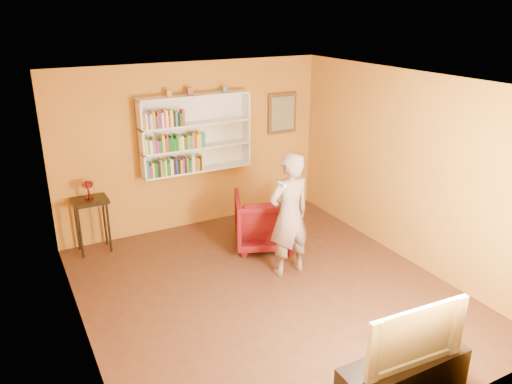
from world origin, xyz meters
TOP-DOWN VIEW (x-y plane):
  - room_shell at (0.00, 0.00)m, footprint 5.30×5.80m
  - bookshelf at (0.00, 2.41)m, footprint 1.80×0.29m
  - books_row_lower at (-0.40, 2.30)m, footprint 0.92×0.19m
  - books_row_middle at (-0.38, 2.30)m, footprint 0.97×0.19m
  - books_row_upper at (-0.55, 2.30)m, footprint 0.65×0.19m
  - ornament_left at (-0.40, 2.35)m, footprint 0.07×0.07m
  - ornament_centre at (-0.07, 2.35)m, footprint 0.09×0.09m
  - ornament_right at (0.51, 2.35)m, footprint 0.07×0.07m
  - framed_painting at (1.65, 2.46)m, footprint 0.55×0.05m
  - console_table at (-1.74, 2.25)m, footprint 0.51×0.39m
  - ruby_lustre at (-1.74, 2.25)m, footprint 0.18×0.18m
  - armchair at (0.62, 1.20)m, footprint 1.18×1.20m
  - person at (0.51, 0.32)m, footprint 0.66×0.46m
  - game_remote at (0.23, 0.06)m, footprint 0.04×0.15m
  - tv_cabinet at (0.19, -2.25)m, footprint 1.31×0.39m
  - television at (0.19, -2.25)m, footprint 1.06×0.20m

SIDE VIEW (x-z plane):
  - tv_cabinet at x=0.19m, z-range 0.00..0.47m
  - armchair at x=0.62m, z-range 0.00..0.84m
  - console_table at x=-1.74m, z-range 0.27..1.11m
  - television at x=0.19m, z-range 0.47..1.07m
  - person at x=0.51m, z-range 0.00..1.73m
  - room_shell at x=0.00m, z-range -0.42..2.46m
  - ruby_lustre at x=-1.74m, z-range 0.90..1.18m
  - books_row_lower at x=-0.40m, z-range 1.00..1.26m
  - game_remote at x=0.23m, z-range 1.41..1.45m
  - books_row_middle at x=-0.38m, z-range 1.37..1.64m
  - bookshelf at x=0.00m, z-range 0.98..2.21m
  - framed_painting at x=1.65m, z-range 1.40..2.10m
  - books_row_upper at x=-0.55m, z-range 1.76..2.02m
  - ornament_right at x=0.51m, z-range 2.21..2.31m
  - ornament_left at x=-0.40m, z-range 2.21..2.32m
  - ornament_centre at x=-0.07m, z-range 2.21..2.33m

